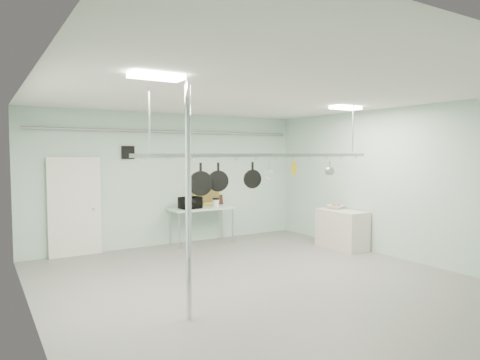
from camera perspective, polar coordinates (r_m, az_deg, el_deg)
floor at (r=7.42m, az=3.52°, el=-13.95°), size 8.00×8.00×0.00m
ceiling at (r=7.14m, az=3.62°, el=11.28°), size 7.00×8.00×0.02m
back_wall at (r=10.60m, az=-8.99°, el=0.13°), size 7.00×0.02×3.20m
right_wall at (r=9.55m, az=20.93°, el=-0.45°), size 0.02×8.00×3.20m
door at (r=9.94m, az=-21.18°, el=-3.48°), size 1.10×0.10×2.20m
wall_vent at (r=10.19m, az=-14.71°, el=3.58°), size 0.30×0.04×0.30m
conduit_pipe at (r=10.51m, az=-8.86°, el=6.38°), size 6.60×0.07×0.07m
chrome_pole at (r=5.73m, az=-6.90°, el=-2.81°), size 0.08×0.08×3.20m
prep_table at (r=10.57m, az=-5.12°, el=-4.03°), size 1.60×0.70×0.91m
side_cabinet at (r=10.35m, az=13.41°, el=-6.42°), size 0.60×1.20×0.90m
pot_rack at (r=7.43m, az=3.51°, el=3.55°), size 4.80×0.06×1.00m
light_panel_left at (r=5.40m, az=-11.07°, el=13.38°), size 0.65×0.30×0.05m
light_panel_right at (r=9.14m, az=13.91°, el=9.31°), size 0.65×0.30×0.05m
microwave at (r=10.33m, az=-6.65°, el=-3.04°), size 0.53×0.38×0.28m
coffee_canister at (r=10.62m, az=-3.23°, el=-3.10°), size 0.18×0.18×0.18m
painting_large at (r=10.94m, az=-4.37°, el=-1.85°), size 0.79×0.19×0.58m
painting_small at (r=11.09m, az=-3.06°, el=-2.63°), size 0.31×0.11×0.25m
fruit_bowl at (r=10.51m, az=12.61°, el=-3.51°), size 0.51×0.51×0.10m
skillet_left at (r=6.79m, az=-5.26°, el=0.10°), size 0.40×0.14×0.52m
skillet_mid at (r=6.94m, az=-2.93°, el=0.42°), size 0.34×0.16×0.47m
skillet_right at (r=7.28m, az=1.68°, el=0.69°), size 0.32×0.13×0.44m
whisk at (r=7.47m, az=3.86°, el=1.19°), size 0.23×0.23×0.33m
grater at (r=7.81m, az=7.21°, el=1.55°), size 0.11×0.03×0.25m
saucepan at (r=8.39m, az=11.86°, el=1.56°), size 0.16×0.10×0.28m
fruit_cluster at (r=10.51m, az=12.62°, el=-3.29°), size 0.24×0.24×0.09m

